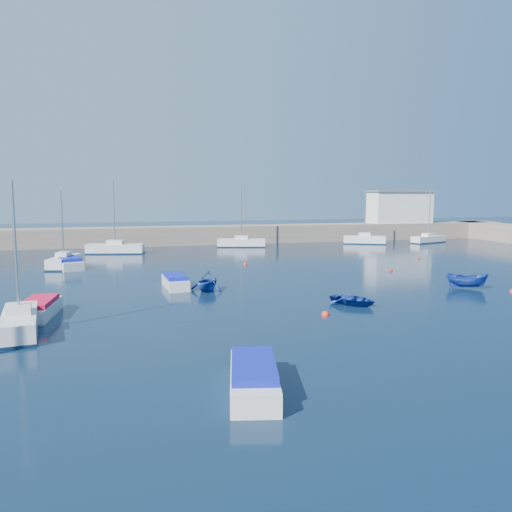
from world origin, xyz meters
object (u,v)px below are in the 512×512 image
object	(u,v)px
sailboat_7	(364,239)
motorboat_2	(68,263)
sailboat_8	(428,239)
motorboat_3	(254,377)
dinghy_right	(467,281)
sailboat_6	(241,242)
dinghy_center	(353,300)
sailboat_5	(115,248)
dinghy_left	(207,281)
motorboat_0	(39,308)
sailboat_1	(20,322)
motorboat_1	(175,281)
harbor_office	(400,208)
sailboat_3	(64,261)

from	to	relation	value
sailboat_7	motorboat_2	xyz separation A→B (m)	(-39.74, -14.44, -0.13)
sailboat_8	motorboat_3	xyz separation A→B (m)	(-40.35, -48.23, -0.04)
motorboat_2	dinghy_right	world-z (taller)	dinghy_right
sailboat_6	sailboat_8	size ratio (longest dim) A/B	1.07
sailboat_6	dinghy_center	distance (m)	37.54
sailboat_6	motorboat_3	distance (m)	51.14
sailboat_5	dinghy_left	size ratio (longest dim) A/B	3.12
sailboat_8	motorboat_0	world-z (taller)	sailboat_8
sailboat_1	dinghy_left	distance (m)	14.36
motorboat_0	dinghy_center	xyz separation A→B (m)	(19.38, -2.01, -0.16)
sailboat_1	motorboat_3	distance (m)	14.46
sailboat_8	dinghy_left	world-z (taller)	sailboat_8
sailboat_1	dinghy_right	bearing A→B (deg)	1.05
motorboat_1	dinghy_left	xyz separation A→B (m)	(2.16, -2.00, 0.27)
sailboat_8	dinghy_left	bearing A→B (deg)	107.85
sailboat_5	dinghy_center	xyz separation A→B (m)	(15.18, -33.94, -0.33)
sailboat_5	dinghy_right	distance (m)	40.61
motorboat_0	dinghy_left	world-z (taller)	dinghy_left
harbor_office	dinghy_center	xyz separation A→B (m)	(-29.74, -43.41, -4.77)
sailboat_6	sailboat_5	bearing A→B (deg)	116.03
motorboat_0	dinghy_center	world-z (taller)	motorboat_0
harbor_office	sailboat_8	xyz separation A→B (m)	(0.52, -7.46, -4.53)
dinghy_right	dinghy_left	bearing A→B (deg)	113.45
sailboat_5	motorboat_2	world-z (taller)	sailboat_5
dinghy_left	sailboat_3	bearing A→B (deg)	163.01
sailboat_7	dinghy_left	world-z (taller)	sailboat_7
motorboat_1	dinghy_right	distance (m)	22.56
dinghy_center	dinghy_right	bearing A→B (deg)	-19.84
sailboat_5	sailboat_6	distance (m)	17.15
sailboat_7	dinghy_right	size ratio (longest dim) A/B	2.69
motorboat_3	sailboat_7	bearing A→B (deg)	71.44
motorboat_2	motorboat_3	distance (m)	36.04
sailboat_8	motorboat_0	distance (m)	60.13
sailboat_1	motorboat_2	size ratio (longest dim) A/B	1.35
sailboat_6	motorboat_2	xyz separation A→B (m)	(-21.22, -15.03, -0.10)
dinghy_right	motorboat_0	bearing A→B (deg)	127.36
sailboat_6	motorboat_2	size ratio (longest dim) A/B	1.49
sailboat_1	sailboat_7	world-z (taller)	sailboat_7
sailboat_1	dinghy_right	size ratio (longest dim) A/B	2.63
motorboat_2	dinghy_left	bearing A→B (deg)	-70.75
sailboat_1	motorboat_2	xyz separation A→B (m)	(0.19, 24.06, -0.07)
motorboat_0	dinghy_center	size ratio (longest dim) A/B	1.53
sailboat_5	sailboat_7	distance (m)	35.42
sailboat_3	motorboat_1	distance (m)	16.85
sailboat_3	sailboat_7	bearing A→B (deg)	33.43
motorboat_1	motorboat_2	size ratio (longest dim) A/B	0.75
sailboat_6	sailboat_7	world-z (taller)	sailboat_6
motorboat_2	sailboat_5	bearing A→B (deg)	51.86
sailboat_6	dinghy_center	world-z (taller)	sailboat_6
dinghy_left	motorboat_1	bearing A→B (deg)	174.10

